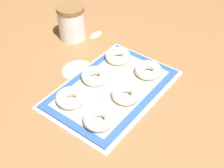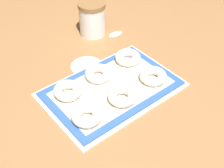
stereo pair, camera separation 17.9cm
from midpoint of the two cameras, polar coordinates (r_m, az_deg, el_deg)
The scene contains 12 objects.
ground_plane at distance 1.03m, azimuth -5.26°, elevation -0.87°, with size 2.80×2.80×0.00m, color olive.
baking_tray at distance 1.01m, azimuth -5.05°, elevation -1.34°, with size 0.44×0.29×0.01m.
baking_mat at distance 1.01m, azimuth -5.07°, elevation -1.12°, with size 0.41×0.27×0.00m.
bagel_front_left at distance 0.90m, azimuth -8.21°, elevation -6.87°, with size 0.09×0.09×0.03m.
bagel_front_center at distance 0.96m, azimuth -2.71°, elevation -2.31°, with size 0.09×0.09×0.03m.
bagel_front_right at distance 1.05m, azimuth 1.83°, elevation 2.16°, with size 0.09×0.09×0.03m.
bagel_back_left at distance 0.97m, azimuth -12.92°, elevation -2.93°, with size 0.09×0.09×0.03m.
bagel_back_center at distance 1.03m, azimuth -8.11°, elevation 1.06°, with size 0.09×0.09×0.03m.
bagel_back_right at distance 1.11m, azimuth -3.53°, elevation 4.80°, with size 0.09×0.09×0.03m.
flour_canister at distance 1.24m, azimuth -11.61°, elevation 10.75°, with size 0.11×0.11×0.14m.
flour_patch_near at distance 1.11m, azimuth -10.81°, elevation 2.27°, with size 0.11×0.11×0.00m.
flour_patch_far at distance 1.28m, azimuth -7.02°, elevation 8.73°, with size 0.06×0.03×0.00m.
Camera 1 is at (-0.61, -0.47, 0.69)m, focal length 50.00 mm.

